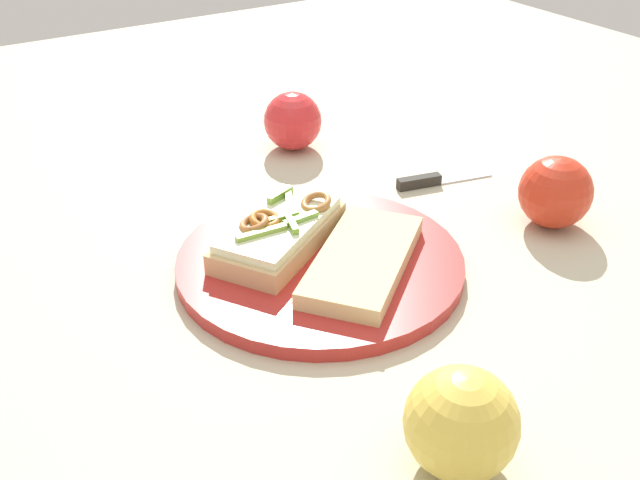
% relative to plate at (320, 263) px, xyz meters
% --- Properties ---
extents(ground_plane, '(2.00, 2.00, 0.00)m').
position_rel_plate_xyz_m(ground_plane, '(0.00, 0.00, -0.01)').
color(ground_plane, '#BDB89A').
rests_on(ground_plane, ground).
extents(plate, '(0.30, 0.30, 0.02)m').
position_rel_plate_xyz_m(plate, '(0.00, 0.00, 0.00)').
color(plate, '#B22B28').
rests_on(plate, ground_plane).
extents(sandwich, '(0.18, 0.15, 0.05)m').
position_rel_plate_xyz_m(sandwich, '(0.02, -0.04, 0.02)').
color(sandwich, tan).
rests_on(sandwich, plate).
extents(bread_slice_side, '(0.19, 0.18, 0.02)m').
position_rel_plate_xyz_m(bread_slice_side, '(-0.03, 0.04, 0.02)').
color(bread_slice_side, beige).
rests_on(bread_slice_side, plate).
extents(apple_0, '(0.11, 0.11, 0.08)m').
position_rel_plate_xyz_m(apple_0, '(0.05, 0.28, 0.03)').
color(apple_0, '#E1BF4A').
rests_on(apple_0, ground_plane).
extents(apple_1, '(0.11, 0.11, 0.08)m').
position_rel_plate_xyz_m(apple_1, '(-0.13, -0.28, 0.03)').
color(apple_1, red).
rests_on(apple_1, ground_plane).
extents(apple_2, '(0.11, 0.11, 0.08)m').
position_rel_plate_xyz_m(apple_2, '(-0.27, 0.06, 0.03)').
color(apple_2, red).
rests_on(apple_2, ground_plane).
extents(knife, '(0.13, 0.04, 0.01)m').
position_rel_plate_xyz_m(knife, '(-0.22, -0.09, -0.00)').
color(knife, silver).
rests_on(knife, ground_plane).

